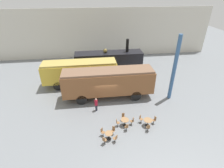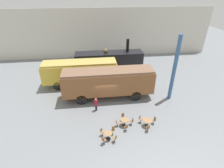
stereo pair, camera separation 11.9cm
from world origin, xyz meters
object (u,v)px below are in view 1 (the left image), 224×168
passenger_coach_wooden (108,81)px  cafe_chair_0 (102,131)px  cafe_table_near (109,135)px  steam_locomotive (109,60)px  cafe_table_mid (125,121)px  passenger_coach_vintage (80,71)px  visitor_person (96,104)px  cafe_table_far (148,121)px

passenger_coach_wooden → cafe_chair_0: 6.80m
cafe_table_near → steam_locomotive: bearing=83.5°
steam_locomotive → passenger_coach_wooden: bearing=-97.0°
passenger_coach_wooden → cafe_table_mid: size_ratio=13.45×
cafe_table_near → cafe_chair_0: bearing=139.5°
passenger_coach_wooden → passenger_coach_vintage: bearing=134.1°
steam_locomotive → cafe_table_mid: bearing=-89.3°
passenger_coach_vintage → cafe_table_mid: (4.61, -8.97, -1.59)m
steam_locomotive → visitor_person: size_ratio=6.63×
cafe_chair_0 → visitor_person: 3.95m
passenger_coach_vintage → cafe_table_near: bearing=-75.1°
cafe_chair_0 → cafe_table_mid: bearing=65.5°
cafe_table_far → cafe_table_mid: bearing=171.7°
cafe_table_far → visitor_person: (-5.03, 3.14, 0.30)m
passenger_coach_vintage → cafe_table_far: size_ratio=11.50×
passenger_coach_vintage → cafe_table_far: bearing=-53.4°
visitor_person → cafe_table_mid: bearing=-45.7°
steam_locomotive → cafe_chair_0: size_ratio=12.28×
passenger_coach_wooden → cafe_table_far: bearing=-59.2°
cafe_chair_0 → visitor_person: visitor_person is taller
cafe_table_mid → visitor_person: (-2.74, 2.81, 0.31)m
cafe_table_near → cafe_table_mid: size_ratio=0.90×
passenger_coach_wooden → cafe_table_mid: (1.10, -5.34, -1.72)m
passenger_coach_vintage → cafe_chair_0: size_ratio=11.54×
steam_locomotive → visitor_person: (-2.59, -10.20, -1.14)m
passenger_coach_wooden → cafe_table_near: (-0.71, -6.92, -1.76)m
steam_locomotive → cafe_table_mid: steam_locomotive is taller
passenger_coach_vintage → cafe_table_mid: size_ratio=12.31×
passenger_coach_vintage → cafe_table_near: 11.03m
cafe_table_near → cafe_table_far: cafe_table_far is taller
cafe_chair_0 → passenger_coach_wooden: bearing=119.4°
passenger_coach_wooden → cafe_table_mid: 5.72m
passenger_coach_wooden → cafe_table_far: size_ratio=12.56×
cafe_table_near → cafe_chair_0: cafe_chair_0 is taller
passenger_coach_vintage → cafe_table_mid: bearing=-62.8°
cafe_table_mid → passenger_coach_vintage: bearing=117.2°
passenger_coach_vintage → cafe_table_far: 11.68m
cafe_chair_0 → visitor_person: size_ratio=0.54×
passenger_coach_vintage → cafe_table_far: (6.90, -9.30, -1.57)m
passenger_coach_vintage → passenger_coach_wooden: (3.51, -3.62, 0.14)m
passenger_coach_wooden → cafe_table_mid: bearing=-78.4°
passenger_coach_wooden → visitor_person: passenger_coach_wooden is taller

